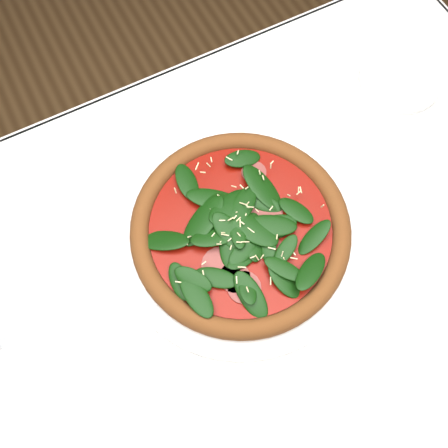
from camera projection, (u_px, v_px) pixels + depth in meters
ground at (229, 360)px, 1.41m from camera, size 6.00×6.00×0.00m
dining_table at (233, 307)px, 0.81m from camera, size 1.21×0.81×0.75m
plate at (240, 233)px, 0.74m from camera, size 0.37×0.37×0.02m
pizza at (240, 227)px, 0.72m from camera, size 0.39×0.39×0.04m
saucer_far at (400, 80)px, 0.85m from camera, size 0.14×0.14×0.01m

